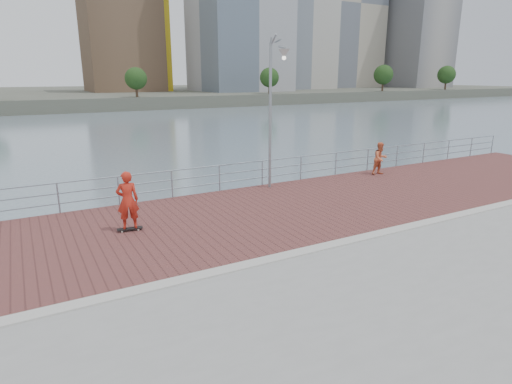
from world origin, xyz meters
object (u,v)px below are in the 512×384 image
street_lamp (276,87)px  bystander (380,158)px  skateboarder (128,200)px  guardrail (196,178)px

street_lamp → bystander: street_lamp is taller
street_lamp → bystander: bearing=-0.5°
street_lamp → skateboarder: (-6.56, -2.08, -3.23)m
bystander → skateboarder: bearing=-167.2°
bystander → street_lamp: bearing=-176.9°
guardrail → bystander: bystander is taller
bystander → guardrail: bearing=177.4°
street_lamp → bystander: size_ratio=3.78×
skateboarder → bystander: skateboarder is taller
guardrail → street_lamp: street_lamp is taller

